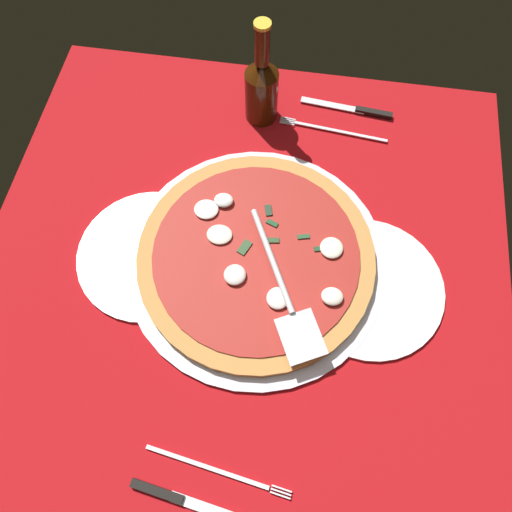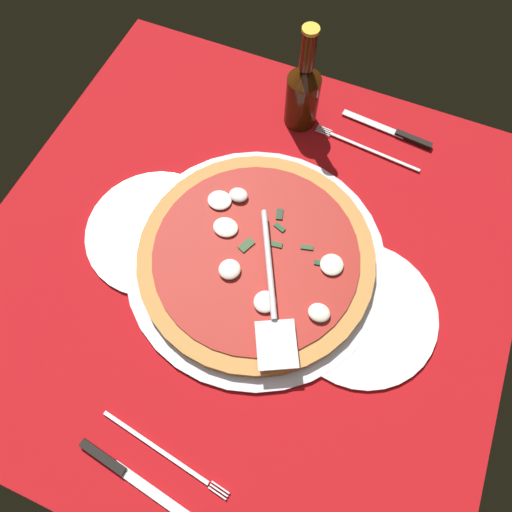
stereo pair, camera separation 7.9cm
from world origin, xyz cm
name	(u,v)px [view 1 (the left image)]	position (x,y,z in cm)	size (l,w,h in cm)	color
ground_plane	(244,264)	(0.00, 0.00, -0.40)	(91.33, 91.33, 0.80)	#A61014
checker_pattern	(244,263)	(0.00, 0.00, 0.05)	(91.33, 91.33, 0.10)	white
pizza_pan	(256,260)	(-2.08, -0.79, 0.63)	(44.95, 44.95, 1.07)	silver
dinner_plate_left	(368,287)	(-21.64, 1.29, 0.60)	(25.39, 25.39, 1.00)	white
dinner_plate_right	(149,254)	(16.51, 1.00, 0.60)	(24.90, 24.90, 1.00)	white
pizza	(256,256)	(-2.14, -0.76, 2.18)	(40.52, 40.52, 3.29)	#C48542
pizza_server	(284,291)	(-7.53, 5.70, 4.81)	(15.40, 25.56, 1.00)	silver
place_setting_near	(344,120)	(-14.92, -33.79, 0.46)	(22.20, 15.27, 1.40)	white
place_setting_far	(201,486)	(0.33, 35.31, 0.47)	(22.83, 13.54, 1.40)	white
beer_bottle	(262,87)	(1.74, -32.70, 7.93)	(6.37, 6.37, 21.83)	#351806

